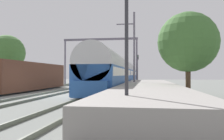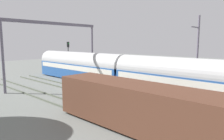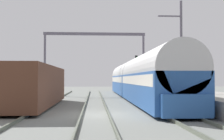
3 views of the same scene
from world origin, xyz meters
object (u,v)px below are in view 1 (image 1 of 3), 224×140
passenger_train (119,72)px  railway_signal_near (127,26)px  catenary_gantry (100,51)px  freight_car (28,76)px  person_crossing (133,78)px  railway_signal_far (138,65)px

passenger_train → railway_signal_near: (2.91, -22.31, 1.49)m
railway_signal_near → catenary_gantry: 30.88m
catenary_gantry → freight_car: bearing=-104.6°
person_crossing → railway_signal_far: bearing=-133.0°
railway_signal_near → passenger_train: bearing=97.4°
railway_signal_near → railway_signal_far: bearing=91.6°
person_crossing → freight_car: bearing=16.6°
person_crossing → catenary_gantry: 7.48m
freight_car → railway_signal_near: bearing=-50.3°
freight_car → railway_signal_far: 24.50m
person_crossing → railway_signal_near: 28.85m
railway_signal_near → railway_signal_far: size_ratio=1.01×
freight_car → catenary_gantry: size_ratio=1.01×
freight_car → railway_signal_far: size_ratio=2.39×
freight_car → catenary_gantry: catenary_gantry is taller
railway_signal_near → person_crossing: bearing=92.8°
passenger_train → railway_signal_near: bearing=-82.6°
passenger_train → catenary_gantry: size_ratio=2.55×
railway_signal_far → catenary_gantry: (-6.15, -5.84, 2.20)m
passenger_train → railway_signal_near: railway_signal_near is taller
freight_car → catenary_gantry: 17.31m
person_crossing → railway_signal_far: railway_signal_far is taller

